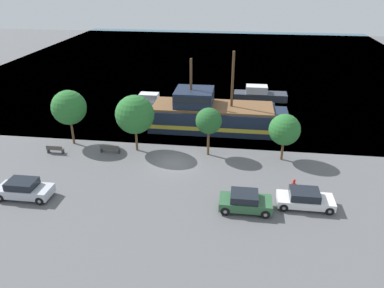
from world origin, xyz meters
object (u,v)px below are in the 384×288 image
object	(u,v)px
parked_car_curb_rear	(305,199)
fire_hydrant	(294,183)
pirate_ship	(211,114)
bench_promenade_west	(110,149)
moored_boat_dockside	(259,95)
parked_car_curb_front	(245,202)
parked_car_curb_mid	(24,189)
moored_boat_outer	(152,101)
bench_promenade_east	(55,149)

from	to	relation	value
parked_car_curb_rear	fire_hydrant	size ratio (longest dim) A/B	5.62
pirate_ship	bench_promenade_west	xyz separation A→B (m)	(-9.51, -7.74, -1.24)
pirate_ship	parked_car_curb_rear	xyz separation A→B (m)	(8.53, -14.82, -0.98)
moored_boat_dockside	parked_car_curb_front	distance (m)	27.25
moored_boat_dockside	parked_car_curb_rear	world-z (taller)	moored_boat_dockside
parked_car_curb_front	bench_promenade_west	size ratio (longest dim) A/B	2.03
pirate_ship	moored_boat_dockside	size ratio (longest dim) A/B	2.10
pirate_ship	parked_car_curb_mid	world-z (taller)	pirate_ship
moored_boat_outer	moored_boat_dockside	bearing A→B (deg)	17.51
moored_boat_outer	parked_car_curb_front	size ratio (longest dim) A/B	1.58
parked_car_curb_rear	pirate_ship	bearing A→B (deg)	119.93
parked_car_curb_front	bench_promenade_east	distance (m)	20.24
moored_boat_outer	parked_car_curb_rear	bearing A→B (deg)	-51.57
bench_promenade_west	parked_car_curb_front	bearing A→B (deg)	-31.16
moored_boat_dockside	moored_boat_outer	distance (m)	15.11
parked_car_curb_mid	moored_boat_outer	bearing A→B (deg)	77.73
parked_car_curb_mid	moored_boat_dockside	bearing A→B (deg)	54.97
pirate_ship	parked_car_curb_rear	distance (m)	17.12
moored_boat_dockside	parked_car_curb_mid	distance (m)	33.91
parked_car_curb_mid	bench_promenade_east	xyz separation A→B (m)	(-1.28, 7.89, -0.33)
parked_car_curb_front	bench_promenade_west	xyz separation A→B (m)	(-13.46, 8.14, -0.31)
parked_car_curb_front	fire_hydrant	size ratio (longest dim) A/B	5.19
pirate_ship	moored_boat_outer	distance (m)	10.98
moored_boat_dockside	bench_promenade_west	xyz separation A→B (m)	(-15.33, -19.05, -0.30)
pirate_ship	moored_boat_dockside	xyz separation A→B (m)	(5.82, 11.31, -0.94)
pirate_ship	parked_car_curb_rear	bearing A→B (deg)	-60.07
moored_boat_dockside	parked_car_curb_rear	xyz separation A→B (m)	(2.71, -26.12, -0.04)
pirate_ship	parked_car_curb_front	xyz separation A→B (m)	(3.95, -15.88, -0.93)
moored_boat_dockside	parked_car_curb_rear	distance (m)	26.26
pirate_ship	moored_boat_outer	world-z (taller)	pirate_ship
pirate_ship	bench_promenade_east	world-z (taller)	pirate_ship
moored_boat_dockside	moored_boat_outer	xyz separation A→B (m)	(-14.41, -4.55, -0.12)
pirate_ship	fire_hydrant	bearing A→B (deg)	-56.20
moored_boat_outer	fire_hydrant	distance (m)	25.07
parked_car_curb_front	fire_hydrant	xyz separation A→B (m)	(4.09, 3.88, -0.34)
fire_hydrant	moored_boat_dockside	bearing A→B (deg)	95.43
pirate_ship	parked_car_curb_mid	size ratio (longest dim) A/B	3.57
pirate_ship	moored_boat_dockside	distance (m)	12.75
moored_boat_dockside	parked_car_curb_front	world-z (taller)	moored_boat_dockside
parked_car_curb_rear	bench_promenade_west	bearing A→B (deg)	158.59
moored_boat_dockside	parked_car_curb_mid	world-z (taller)	moored_boat_dockside
moored_boat_outer	parked_car_curb_rear	world-z (taller)	moored_boat_outer
moored_boat_outer	fire_hydrant	world-z (taller)	moored_boat_outer
pirate_ship	moored_boat_outer	bearing A→B (deg)	141.80
fire_hydrant	bench_promenade_east	bearing A→B (deg)	171.50
moored_boat_outer	bench_promenade_west	bearing A→B (deg)	-93.64
parked_car_curb_rear	fire_hydrant	bearing A→B (deg)	99.94
moored_boat_outer	parked_car_curb_mid	world-z (taller)	moored_boat_outer
bench_promenade_west	moored_boat_outer	bearing A→B (deg)	86.36
pirate_ship	parked_car_curb_front	distance (m)	16.39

